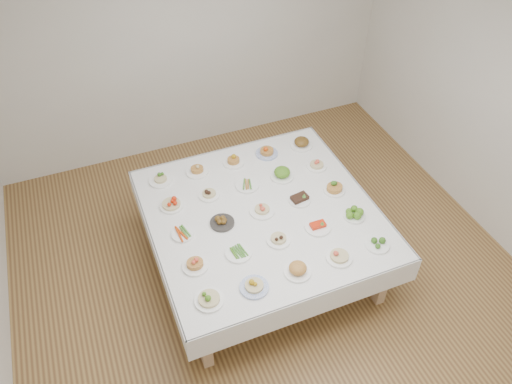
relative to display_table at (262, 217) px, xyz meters
name	(u,v)px	position (x,y,z in m)	size (l,w,h in m)	color
room_envelope	(274,131)	(0.01, -0.20, 1.15)	(5.02, 5.02, 2.81)	olive
display_table	(262,217)	(0.00, 0.00, 0.00)	(2.13, 2.13, 0.75)	white
dish_0	(209,296)	(-0.78, -0.77, 0.13)	(0.24, 0.24, 0.14)	white
dish_1	(254,284)	(-0.40, -0.79, 0.13)	(0.24, 0.24, 0.13)	#4C66B2
dish_2	(298,268)	(0.00, -0.78, 0.12)	(0.23, 0.23, 0.13)	white
dish_3	(340,255)	(0.40, -0.78, 0.12)	(0.23, 0.23, 0.12)	white
dish_4	(378,243)	(0.79, -0.78, 0.10)	(0.22, 0.22, 0.09)	white
dish_5	(195,263)	(-0.78, -0.40, 0.12)	(0.22, 0.22, 0.11)	white
dish_6	(239,252)	(-0.39, -0.40, 0.09)	(0.23, 0.23, 0.05)	white
dish_7	(279,237)	(0.00, -0.40, 0.12)	(0.21, 0.21, 0.11)	white
dish_8	(318,225)	(0.40, -0.38, 0.10)	(0.24, 0.24, 0.09)	white
dish_9	(355,213)	(0.78, -0.39, 0.11)	(0.21, 0.21, 0.10)	white
dish_10	(183,233)	(-0.78, 0.00, 0.09)	(0.20, 0.20, 0.05)	white
dish_11	(222,221)	(-0.40, 0.00, 0.10)	(0.23, 0.23, 0.09)	#2C2927
dish_12	(262,208)	(0.00, 0.00, 0.12)	(0.24, 0.24, 0.12)	white
dish_13	(300,198)	(0.40, 0.00, 0.11)	(0.21, 0.21, 0.09)	white
dish_14	(335,187)	(0.78, 0.00, 0.12)	(0.21, 0.21, 0.12)	white
dish_15	(171,202)	(-0.78, 0.39, 0.13)	(0.22, 0.22, 0.13)	white
dish_16	(209,193)	(-0.40, 0.40, 0.11)	(0.21, 0.21, 0.10)	white
dish_17	(247,185)	(0.00, 0.39, 0.09)	(0.23, 0.23, 0.05)	white
dish_18	(282,173)	(0.38, 0.39, 0.13)	(0.24, 0.24, 0.13)	white
dish_19	(317,164)	(0.78, 0.40, 0.11)	(0.21, 0.21, 0.11)	white
dish_20	(160,177)	(-0.78, 0.79, 0.12)	(0.23, 0.23, 0.12)	white
dish_21	(197,169)	(-0.40, 0.78, 0.12)	(0.23, 0.23, 0.12)	white
dish_22	(233,160)	(0.00, 0.78, 0.12)	(0.22, 0.22, 0.11)	white
dish_23	(267,150)	(0.38, 0.79, 0.13)	(0.23, 0.23, 0.13)	#4C66B2
dish_24	(302,142)	(0.79, 0.78, 0.13)	(0.24, 0.24, 0.13)	white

